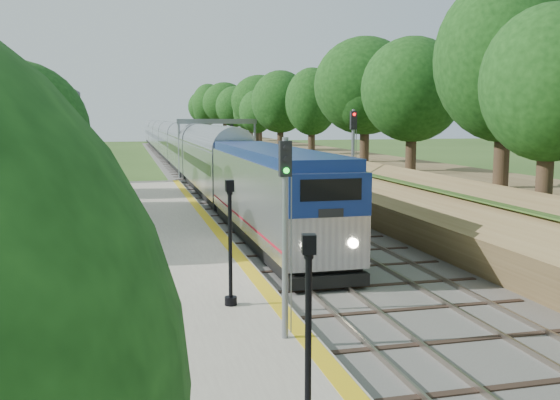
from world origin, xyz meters
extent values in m
cube|color=#4C4944|center=(2.00, 60.00, 0.06)|extent=(9.50, 170.00, 0.12)
cube|color=gray|center=(-0.72, 60.00, 0.20)|extent=(0.08, 170.00, 0.16)
cube|color=gray|center=(0.72, 60.00, 0.20)|extent=(0.08, 170.00, 0.16)
cube|color=gray|center=(3.28, 60.00, 0.20)|extent=(0.08, 170.00, 0.16)
cube|color=gray|center=(4.72, 60.00, 0.20)|extent=(0.08, 170.00, 0.16)
cube|color=gray|center=(-5.20, 16.00, 0.19)|extent=(6.40, 68.00, 0.38)
cube|color=gold|center=(-2.35, 16.00, 0.39)|extent=(0.55, 68.00, 0.01)
cube|color=brown|center=(11.50, 60.00, 1.50)|extent=(9.00, 170.00, 3.00)
cube|color=brown|center=(7.60, 60.00, 1.30)|extent=(4.47, 170.00, 4.54)
cylinder|color=#332316|center=(10.00, 60.00, 4.31)|extent=(0.60, 0.60, 2.62)
sphere|color=black|center=(10.00, 60.00, 7.88)|extent=(5.70, 5.70, 5.70)
cylinder|color=#332316|center=(10.00, 110.00, 4.31)|extent=(0.60, 0.60, 2.62)
sphere|color=black|center=(10.00, 110.00, 7.88)|extent=(5.70, 5.70, 5.70)
cube|color=beige|center=(-14.00, 30.00, 3.40)|extent=(8.00, 6.00, 6.80)
cube|color=#4F5156|center=(-14.00, 30.00, 7.40)|extent=(8.60, 6.60, 1.20)
cube|color=black|center=(-9.99, 28.20, 1.80)|extent=(0.05, 1.10, 1.30)
cube|color=black|center=(-9.99, 31.80, 1.80)|extent=(0.05, 1.10, 1.30)
cube|color=black|center=(-9.99, 28.20, 4.60)|extent=(0.05, 1.10, 1.30)
cube|color=black|center=(-9.99, 31.80, 4.60)|extent=(0.05, 1.10, 1.30)
cylinder|color=slate|center=(-1.50, 55.00, 3.10)|extent=(0.24, 0.24, 6.20)
cylinder|color=slate|center=(6.50, 55.00, 3.10)|extent=(0.24, 0.24, 6.20)
cube|color=slate|center=(2.50, 55.00, 5.95)|extent=(8.40, 0.25, 0.50)
cube|color=black|center=(0.00, 54.85, 5.20)|extent=(0.30, 0.20, 0.90)
cube|color=black|center=(4.00, 54.85, 5.20)|extent=(0.30, 0.20, 0.90)
cylinder|color=#332316|center=(-12.00, 26.00, 1.22)|extent=(0.60, 0.60, 2.45)
sphere|color=black|center=(-12.00, 26.00, 4.55)|extent=(5.32, 5.32, 5.32)
cylinder|color=#332316|center=(-12.00, 42.00, 1.22)|extent=(0.60, 0.60, 2.45)
sphere|color=black|center=(-12.00, 42.00, 4.55)|extent=(5.32, 5.32, 5.32)
cube|color=black|center=(0.00, 19.90, 0.59)|extent=(2.85, 17.85, 0.62)
cube|color=#B7BAC1|center=(0.00, 19.90, 2.66)|extent=(3.10, 18.60, 3.51)
cube|color=navy|center=(0.00, 19.90, 4.64)|extent=(2.98, 17.85, 0.45)
cube|color=navy|center=(0.00, 10.57, 3.64)|extent=(3.07, 0.10, 1.55)
cube|color=black|center=(0.00, 10.53, 3.84)|extent=(2.27, 0.06, 0.77)
cube|color=maroon|center=(0.00, 19.90, 1.47)|extent=(3.12, 18.23, 0.10)
cube|color=#B7BAC1|center=(0.00, 40.13, 2.29)|extent=(3.10, 20.66, 4.03)
cube|color=#B7BAC1|center=(0.00, 61.40, 2.29)|extent=(3.10, 20.66, 4.03)
cube|color=#B7BAC1|center=(0.00, 82.66, 2.29)|extent=(3.10, 20.66, 4.03)
cube|color=#B7BAC1|center=(0.00, 103.93, 2.29)|extent=(3.10, 20.66, 4.03)
cube|color=#B7BAC1|center=(0.00, 125.19, 2.29)|extent=(3.10, 20.66, 4.03)
cube|color=#B7BAC1|center=(0.00, 146.46, 2.29)|extent=(3.10, 20.66, 4.03)
cylinder|color=black|center=(-3.87, 0.34, 2.23)|extent=(0.12, 0.12, 3.44)
cube|color=black|center=(-3.87, 0.34, 4.13)|extent=(0.28, 0.28, 0.35)
cube|color=silver|center=(-3.87, 0.34, 4.13)|extent=(0.20, 0.20, 0.26)
cylinder|color=black|center=(-3.84, 9.10, 0.52)|extent=(0.40, 0.40, 0.27)
cylinder|color=black|center=(-3.84, 9.10, 2.29)|extent=(0.13, 0.13, 3.54)
cube|color=black|center=(-3.84, 9.10, 4.24)|extent=(0.26, 0.26, 0.36)
cube|color=silver|center=(-3.84, 9.10, 4.24)|extent=(0.18, 0.18, 0.27)
cylinder|color=slate|center=(-2.90, 5.77, 3.12)|extent=(0.17, 0.17, 5.48)
cube|color=black|center=(-2.90, 5.77, 5.29)|extent=(0.32, 0.21, 0.94)
cylinder|color=#0CE526|center=(-2.90, 5.65, 5.29)|extent=(0.15, 0.06, 0.15)
cylinder|color=slate|center=(6.20, 24.84, 3.48)|extent=(0.20, 0.20, 6.73)
cube|color=black|center=(6.20, 24.84, 6.20)|extent=(0.37, 0.24, 1.09)
cylinder|color=#FF0C0C|center=(6.20, 24.70, 6.20)|extent=(0.17, 0.07, 0.17)
camera|label=1|loc=(-7.01, -10.13, 6.37)|focal=40.00mm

